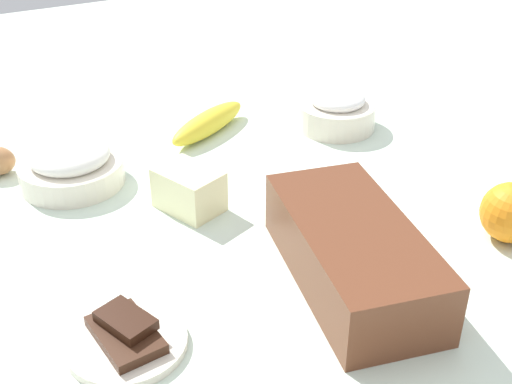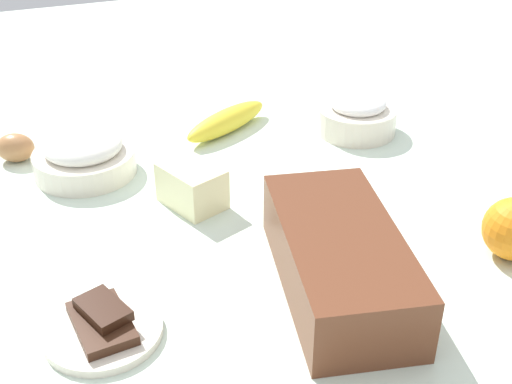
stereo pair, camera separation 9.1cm
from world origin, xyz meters
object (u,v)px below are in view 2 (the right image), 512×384
(banana, at_px, (227,121))
(chocolate_plate, at_px, (103,327))
(butter_block, at_px, (192,186))
(sugar_bowl, at_px, (357,115))
(flour_bowl, at_px, (84,155))
(egg_near_butter, at_px, (15,148))
(loaf_pan, at_px, (339,258))

(banana, xyz_separation_m, chocolate_plate, (-0.43, 0.29, -0.01))
(butter_block, bearing_deg, sugar_bowl, -69.26)
(flour_bowl, distance_m, egg_near_butter, 0.13)
(loaf_pan, relative_size, chocolate_plate, 2.31)
(loaf_pan, height_order, banana, loaf_pan)
(loaf_pan, distance_m, flour_bowl, 0.46)
(loaf_pan, height_order, sugar_bowl, loaf_pan)
(egg_near_butter, bearing_deg, loaf_pan, -145.12)
(flour_bowl, bearing_deg, banana, -76.49)
(chocolate_plate, bearing_deg, egg_near_butter, 6.85)
(butter_block, distance_m, chocolate_plate, 0.28)
(sugar_bowl, relative_size, banana, 0.71)
(egg_near_butter, height_order, chocolate_plate, egg_near_butter)
(flour_bowl, bearing_deg, loaf_pan, -149.17)
(flour_bowl, bearing_deg, butter_block, -139.52)
(sugar_bowl, bearing_deg, chocolate_plate, 124.79)
(loaf_pan, relative_size, egg_near_butter, 4.99)
(flour_bowl, bearing_deg, chocolate_plate, 173.61)
(chocolate_plate, bearing_deg, sugar_bowl, -55.21)
(loaf_pan, bearing_deg, egg_near_butter, 46.90)
(sugar_bowl, height_order, egg_near_butter, sugar_bowl)
(butter_block, relative_size, egg_near_butter, 1.49)
(sugar_bowl, bearing_deg, butter_block, 110.74)
(sugar_bowl, height_order, banana, sugar_bowl)
(flour_bowl, xyz_separation_m, chocolate_plate, (-0.37, 0.04, -0.02))
(flour_bowl, bearing_deg, sugar_bowl, -92.84)
(sugar_bowl, height_order, butter_block, sugar_bowl)
(loaf_pan, height_order, chocolate_plate, loaf_pan)
(butter_block, bearing_deg, chocolate_plate, 142.84)
(sugar_bowl, xyz_separation_m, butter_block, (-0.13, 0.33, -0.00))
(loaf_pan, distance_m, chocolate_plate, 0.28)
(flour_bowl, xyz_separation_m, butter_block, (-0.15, -0.13, -0.00))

